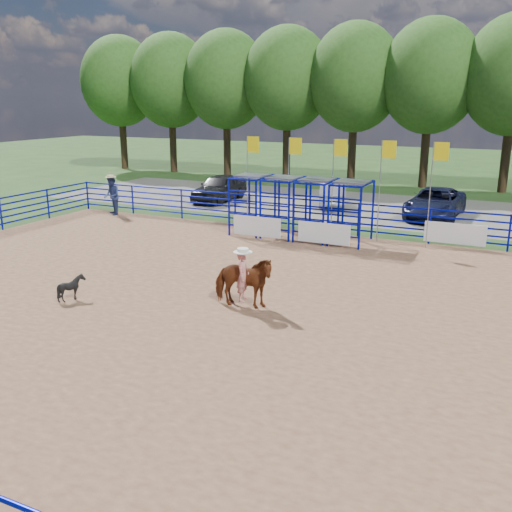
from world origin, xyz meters
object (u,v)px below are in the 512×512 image
object	(u,v)px
spectator_cowboy	(112,195)
car_a	(219,188)
horse_and_rider	(243,278)
car_b	(332,194)
car_c	(435,203)
calf	(72,288)

from	to	relation	value
spectator_cowboy	car_a	world-z (taller)	spectator_cowboy
spectator_cowboy	car_a	bearing A→B (deg)	64.62
horse_and_rider	car_b	size ratio (longest dim) A/B	0.63
horse_and_rider	car_a	size ratio (longest dim) A/B	0.54
car_a	car_c	xyz separation A→B (m)	(12.18, 0.41, -0.04)
car_c	car_b	bearing A→B (deg)	173.90
calf	spectator_cowboy	size ratio (longest dim) A/B	0.38
spectator_cowboy	car_c	xyz separation A→B (m)	(15.07, 6.52, -0.29)
calf	car_c	world-z (taller)	car_c
car_b	car_c	world-z (taller)	car_c
horse_and_rider	spectator_cowboy	world-z (taller)	horse_and_rider
car_a	spectator_cowboy	bearing A→B (deg)	-116.97
calf	car_a	xyz separation A→B (m)	(-4.41, 16.96, 0.38)
calf	car_b	bearing A→B (deg)	-28.81
horse_and_rider	car_a	distance (m)	17.90
calf	car_a	world-z (taller)	car_a
spectator_cowboy	car_c	size ratio (longest dim) A/B	0.39
horse_and_rider	car_b	world-z (taller)	horse_and_rider
horse_and_rider	car_b	xyz separation A→B (m)	(-2.74, 16.54, -0.24)
horse_and_rider	calf	distance (m)	5.15
calf	car_c	size ratio (longest dim) A/B	0.15
calf	spectator_cowboy	distance (m)	13.10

